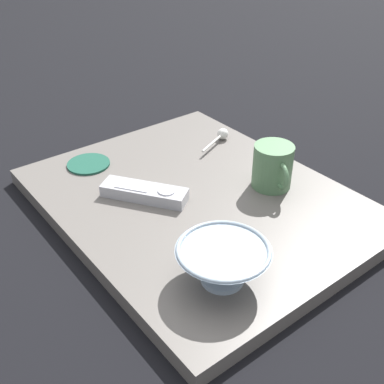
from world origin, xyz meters
The scene contains 7 objects.
ground_plane centered at (0.00, 0.00, 0.00)m, with size 6.00×6.00×0.00m, color black.
table centered at (0.00, 0.00, 0.02)m, with size 0.68×0.54×0.03m.
cereal_bowl centered at (0.22, -0.12, 0.07)m, with size 0.15×0.15×0.07m.
coffee_mug centered at (0.07, 0.15, 0.08)m, with size 0.11×0.08×0.09m.
teaspoon centered at (-0.16, 0.20, 0.05)m, with size 0.06×0.11×0.03m.
tv_remote_near centered at (-0.06, -0.09, 0.05)m, with size 0.17×0.14×0.03m.
drink_coaster centered at (-0.25, -0.12, 0.03)m, with size 0.10×0.10×0.01m.
Camera 1 is at (0.65, -0.51, 0.58)m, focal length 44.63 mm.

